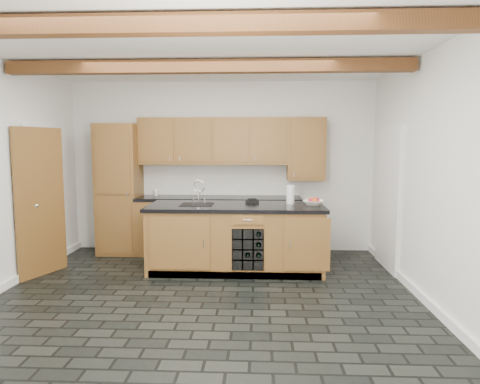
# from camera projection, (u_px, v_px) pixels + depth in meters

# --- Properties ---
(ground) EXTENTS (5.00, 5.00, 0.00)m
(ground) POSITION_uv_depth(u_px,v_px,m) (203.00, 302.00, 4.82)
(ground) COLOR black
(ground) RESTS_ON ground
(room_shell) EXTENTS (5.01, 5.00, 5.00)m
(room_shell) POSITION_uv_depth(u_px,v_px,m) (201.00, 165.00, 5.18)
(room_shell) COLOR white
(room_shell) RESTS_ON ground
(back_cabinetry) EXTENTS (3.65, 0.62, 2.20)m
(back_cabinetry) POSITION_uv_depth(u_px,v_px,m) (198.00, 194.00, 6.95)
(back_cabinetry) COLOR olive
(back_cabinetry) RESTS_ON ground
(island) EXTENTS (2.48, 0.96, 0.93)m
(island) POSITION_uv_depth(u_px,v_px,m) (236.00, 238.00, 6.03)
(island) COLOR olive
(island) RESTS_ON ground
(faucet) EXTENTS (0.45, 0.40, 0.34)m
(faucet) POSITION_uv_depth(u_px,v_px,m) (197.00, 202.00, 6.05)
(faucet) COLOR black
(faucet) RESTS_ON island
(kitchen_scale) EXTENTS (0.20, 0.13, 0.06)m
(kitchen_scale) POSITION_uv_depth(u_px,v_px,m) (252.00, 201.00, 6.21)
(kitchen_scale) COLOR black
(kitchen_scale) RESTS_ON island
(fruit_bowl) EXTENTS (0.35, 0.35, 0.07)m
(fruit_bowl) POSITION_uv_depth(u_px,v_px,m) (313.00, 203.00, 5.95)
(fruit_bowl) COLOR white
(fruit_bowl) RESTS_ON island
(fruit_cluster) EXTENTS (0.16, 0.17, 0.07)m
(fruit_cluster) POSITION_uv_depth(u_px,v_px,m) (313.00, 200.00, 5.95)
(fruit_cluster) COLOR #B81832
(fruit_cluster) RESTS_ON fruit_bowl
(paper_towel) EXTENTS (0.11, 0.11, 0.27)m
(paper_towel) POSITION_uv_depth(u_px,v_px,m) (290.00, 194.00, 6.09)
(paper_towel) COLOR white
(paper_towel) RESTS_ON island
(mug) EXTENTS (0.11, 0.11, 0.10)m
(mug) POSITION_uv_depth(u_px,v_px,m) (156.00, 193.00, 7.04)
(mug) COLOR white
(mug) RESTS_ON back_cabinetry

